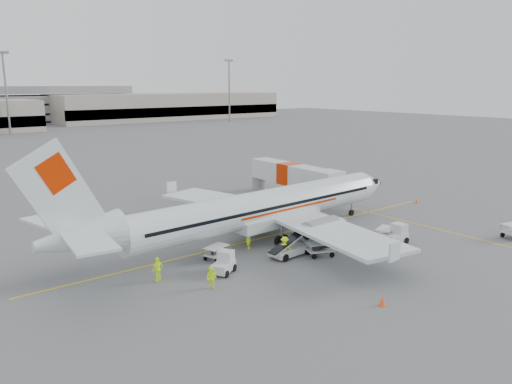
% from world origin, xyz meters
% --- Properties ---
extents(ground, '(360.00, 360.00, 0.00)m').
position_xyz_m(ground, '(0.00, 0.00, 0.00)').
color(ground, '#56595B').
extents(stripe_lead, '(44.00, 0.20, 0.01)m').
position_xyz_m(stripe_lead, '(0.00, 0.00, 0.01)').
color(stripe_lead, yellow).
rests_on(stripe_lead, ground).
extents(stripe_cross, '(0.20, 20.00, 0.01)m').
position_xyz_m(stripe_cross, '(14.00, -8.00, 0.01)').
color(stripe_cross, yellow).
rests_on(stripe_cross, ground).
extents(terminal_east, '(90.00, 26.00, 10.00)m').
position_xyz_m(terminal_east, '(70.00, 145.00, 5.00)').
color(terminal_east, gray).
rests_on(terminal_east, ground).
extents(parking_garage, '(62.00, 24.00, 14.00)m').
position_xyz_m(parking_garage, '(25.00, 160.00, 7.00)').
color(parking_garage, slate).
rests_on(parking_garage, ground).
extents(mast_center, '(3.20, 1.20, 22.00)m').
position_xyz_m(mast_center, '(5.00, 118.00, 11.00)').
color(mast_center, slate).
rests_on(mast_center, ground).
extents(mast_east, '(3.20, 1.20, 22.00)m').
position_xyz_m(mast_east, '(80.00, 118.00, 11.00)').
color(mast_east, slate).
rests_on(mast_east, ground).
extents(aircraft, '(37.70, 30.18, 10.05)m').
position_xyz_m(aircraft, '(-0.86, -0.36, 5.03)').
color(aircraft, silver).
rests_on(aircraft, ground).
extents(jet_bridge, '(3.85, 16.64, 4.34)m').
position_xyz_m(jet_bridge, '(11.69, 10.17, 2.17)').
color(jet_bridge, silver).
rests_on(jet_bridge, ground).
extents(belt_loader, '(4.70, 1.97, 2.50)m').
position_xyz_m(belt_loader, '(-2.12, -5.11, 1.25)').
color(belt_loader, silver).
rests_on(belt_loader, ground).
extents(tug_fore, '(2.28, 1.36, 1.73)m').
position_xyz_m(tug_fore, '(7.14, -8.46, 0.86)').
color(tug_fore, silver).
rests_on(tug_fore, ground).
extents(tug_mid, '(2.65, 2.02, 1.81)m').
position_xyz_m(tug_mid, '(3.83, -4.18, 0.91)').
color(tug_mid, silver).
rests_on(tug_mid, ground).
extents(tug_aft, '(2.36, 2.04, 1.58)m').
position_xyz_m(tug_aft, '(-8.53, -4.84, 0.79)').
color(tug_aft, silver).
rests_on(tug_aft, ground).
extents(cart_loaded_a, '(2.53, 2.06, 1.14)m').
position_xyz_m(cart_loaded_a, '(-0.25, -6.67, 0.57)').
color(cart_loaded_a, silver).
rests_on(cart_loaded_a, ground).
extents(cart_loaded_b, '(2.33, 1.82, 1.07)m').
position_xyz_m(cart_loaded_b, '(-7.23, -2.00, 0.53)').
color(cart_loaded_b, silver).
rests_on(cart_loaded_b, ground).
extents(cart_empty_a, '(2.53, 1.97, 1.16)m').
position_xyz_m(cart_empty_a, '(7.19, -7.38, 0.58)').
color(cart_empty_a, silver).
rests_on(cart_empty_a, ground).
extents(cone_nose, '(0.38, 0.38, 0.62)m').
position_xyz_m(cone_nose, '(21.84, -0.77, 0.31)').
color(cone_nose, '#FD5417').
rests_on(cone_nose, ground).
extents(cone_port, '(0.38, 0.38, 0.62)m').
position_xyz_m(cone_port, '(4.79, 17.65, 0.31)').
color(cone_port, '#FD5417').
rests_on(cone_port, ground).
extents(cone_stbd, '(0.43, 0.43, 0.70)m').
position_xyz_m(cone_stbd, '(-3.86, -15.58, 0.35)').
color(cone_stbd, '#FD5417').
rests_on(cone_stbd, ground).
extents(crew_a, '(0.78, 0.82, 1.89)m').
position_xyz_m(crew_a, '(-3.58, -1.50, 0.95)').
color(crew_a, '#BDE510').
rests_on(crew_a, ground).
extents(crew_b, '(0.90, 0.97, 1.59)m').
position_xyz_m(crew_b, '(-10.81, -6.73, 0.79)').
color(crew_b, '#BDE510').
rests_on(crew_b, ground).
extents(crew_c, '(1.17, 1.31, 1.76)m').
position_xyz_m(crew_c, '(-2.80, -5.18, 0.88)').
color(crew_c, '#BDE510').
rests_on(crew_c, ground).
extents(crew_d, '(1.12, 0.73, 1.78)m').
position_xyz_m(crew_d, '(-12.99, -3.21, 0.89)').
color(crew_d, '#BDE510').
rests_on(crew_d, ground).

